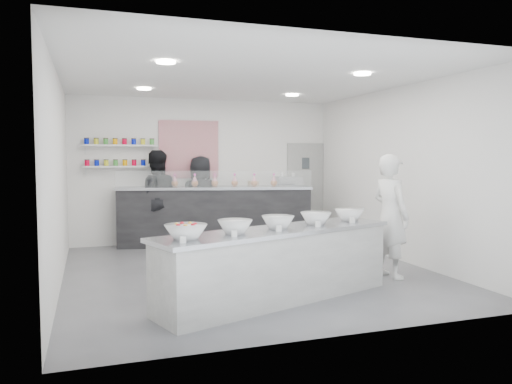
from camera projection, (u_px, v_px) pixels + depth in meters
floor at (248, 271)px, 7.84m from camera, size 6.00×6.00×0.00m
ceiling at (248, 78)px, 7.63m from camera, size 6.00×6.00×0.00m
back_wall at (205, 171)px, 10.57m from camera, size 5.50×0.00×5.50m
left_wall at (58, 178)px, 6.86m from camera, size 0.00×6.00×6.00m
right_wall at (400, 174)px, 8.61m from camera, size 0.00×6.00×6.00m
back_door at (305, 190)px, 11.31m from camera, size 0.88×0.04×2.10m
pattern_panel at (189, 149)px, 10.41m from camera, size 1.25×0.03×1.20m
jar_shelf_lower at (120, 167)px, 9.92m from camera, size 1.45×0.22×0.04m
jar_shelf_upper at (120, 145)px, 9.89m from camera, size 1.45×0.22×0.04m
preserve_jars at (120, 153)px, 9.88m from camera, size 1.45×0.10×0.56m
downlight_0 at (166, 62)px, 6.24m from camera, size 0.24×0.24×0.02m
downlight_1 at (362, 74)px, 7.13m from camera, size 0.24×0.24×0.02m
downlight_2 at (144, 89)px, 8.70m from camera, size 0.24×0.24×0.02m
downlight_3 at (292, 95)px, 9.59m from camera, size 0.24×0.24×0.02m
prep_counter at (278, 265)px, 6.22m from camera, size 3.38×1.78×0.90m
back_bar at (215, 216)px, 10.10m from camera, size 3.92×1.61×1.20m
sneeze_guard at (215, 179)px, 9.71m from camera, size 3.70×0.93×0.33m
espresso_ledge at (277, 218)px, 10.93m from camera, size 1.22×0.39×0.91m
espresso_machine at (288, 187)px, 10.96m from camera, size 0.57×0.40×0.44m
cup_stacks at (253, 190)px, 10.71m from camera, size 0.24×0.24×0.37m
prep_bowls at (278, 222)px, 6.18m from camera, size 3.01×1.45×0.16m
label_cards at (280, 233)px, 5.67m from camera, size 2.66×0.04×0.07m
cookie_bags at (215, 180)px, 10.05m from camera, size 2.49×0.74×0.26m
woman_prep at (390, 216)px, 7.40m from camera, size 0.55×0.73×1.84m
staff_left at (156, 199)px, 9.95m from camera, size 0.99×0.81×1.93m
staff_right at (201, 200)px, 10.24m from camera, size 0.93×0.65×1.82m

